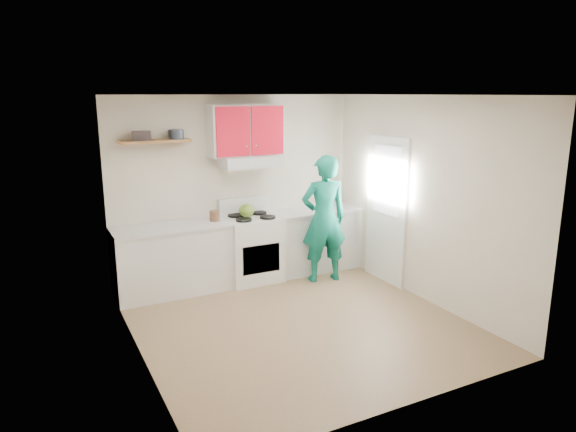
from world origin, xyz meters
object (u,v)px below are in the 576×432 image
kettle (247,210)px  person (324,219)px  tin (176,134)px  stove (252,249)px  crock (215,217)px

kettle → person: 1.09m
tin → kettle: (0.92, -0.11, -1.09)m
tin → kettle: size_ratio=0.91×
stove → person: (0.90, -0.47, 0.44)m
stove → tin: tin is taller
crock → person: person is taller
stove → tin: (-0.97, 0.17, 1.64)m
stove → kettle: bearing=129.7°
kettle → crock: kettle is taller
person → kettle: bearing=-18.2°
crock → kettle: bearing=3.3°
person → stove: bearing=-16.6°
tin → crock: size_ratio=1.21×
stove → person: person is taller
tin → crock: (0.44, -0.14, -1.12)m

